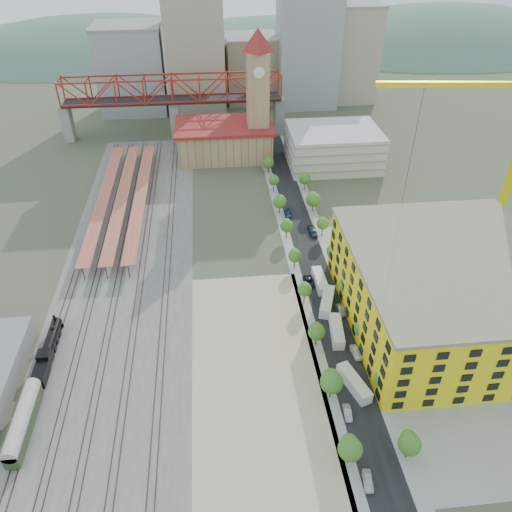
{
  "coord_description": "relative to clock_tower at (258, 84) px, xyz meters",
  "views": [
    {
      "loc": [
        -11.59,
        -105.27,
        84.3
      ],
      "look_at": [
        -1.07,
        -2.3,
        10.0
      ],
      "focal_mm": 35.0,
      "sensor_mm": 36.0,
      "label": 1
    }
  ],
  "objects": [
    {
      "name": "car_3",
      "position": [
        5.0,
        -47.08,
        -27.99
      ],
      "size": [
        2.57,
        5.06,
        1.41
      ],
      "primitive_type": "imported",
      "rotation": [
        0.0,
        0.0,
        -0.13
      ],
      "color": "navy",
      "rests_on": "ground"
    },
    {
      "name": "car_7",
      "position": [
        11.0,
        -58.99,
        -27.99
      ],
      "size": [
        2.42,
        5.02,
        1.41
      ],
      "primitive_type": "imported",
      "rotation": [
        0.0,
        0.0,
        0.09
      ],
      "color": "navy",
      "rests_on": "ground"
    },
    {
      "name": "street_trees",
      "position": [
        8.0,
        -74.99,
        -28.7
      ],
      "size": [
        15.4,
        124.4,
        8.0
      ],
      "color": "#3A671E",
      "rests_on": "ground"
    },
    {
      "name": "sidewalk_west",
      "position": [
        2.5,
        -64.99,
        -28.68
      ],
      "size": [
        3.0,
        170.0,
        0.04
      ],
      "primitive_type": "cube",
      "color": "gray",
      "rests_on": "ground"
    },
    {
      "name": "site_trailer_c",
      "position": [
        8.0,
        -92.0,
        -27.28
      ],
      "size": [
        6.03,
        10.69,
        2.84
      ],
      "primitive_type": "cube",
      "rotation": [
        0.0,
        0.0,
        -0.34
      ],
      "color": "silver",
      "rests_on": "ground"
    },
    {
      "name": "skyline",
      "position": [
        -0.53,
        62.32,
        -5.89
      ],
      "size": [
        133.0,
        46.0,
        60.0
      ],
      "color": "#9EA0A3",
      "rests_on": "ground"
    },
    {
      "name": "tower_crane",
      "position": [
        56.25,
        -72.68,
        6.34
      ],
      "size": [
        53.07,
        7.52,
        56.78
      ],
      "color": "yellow",
      "rests_on": "ground"
    },
    {
      "name": "car_5",
      "position": [
        11.0,
        -94.75,
        -27.98
      ],
      "size": [
        1.95,
        4.49,
        1.43
      ],
      "primitive_type": "imported",
      "rotation": [
        0.0,
        0.0,
        0.1
      ],
      "color": "gray",
      "rests_on": "ground"
    },
    {
      "name": "car_2",
      "position": [
        5.0,
        -82.77,
        -27.95
      ],
      "size": [
        2.57,
        5.41,
        1.49
      ],
      "primitive_type": "imported",
      "rotation": [
        0.0,
        0.0,
        -0.02
      ],
      "color": "black",
      "rests_on": "ground"
    },
    {
      "name": "site_trailer_b",
      "position": [
        8.0,
        -102.55,
        -27.33
      ],
      "size": [
        3.75,
        10.22,
        2.73
      ],
      "primitive_type": "cube",
      "rotation": [
        0.0,
        0.0,
        -0.11
      ],
      "color": "silver",
      "rests_on": "ground"
    },
    {
      "name": "parking_garage",
      "position": [
        28.0,
        -9.99,
        -21.7
      ],
      "size": [
        34.0,
        26.0,
        14.0
      ],
      "primitive_type": "cube",
      "color": "silver",
      "rests_on": "ground"
    },
    {
      "name": "truss_bridge",
      "position": [
        -33.0,
        25.01,
        -9.83
      ],
      "size": [
        94.0,
        9.6,
        25.6
      ],
      "color": "gray",
      "rests_on": "ground"
    },
    {
      "name": "car_6",
      "position": [
        11.0,
        -57.34,
        -28.03
      ],
      "size": [
        2.35,
        4.84,
        1.32
      ],
      "primitive_type": "imported",
      "rotation": [
        0.0,
        0.0,
        0.03
      ],
      "color": "black",
      "rests_on": "ground"
    },
    {
      "name": "platform_canopies",
      "position": [
        -49.0,
        -34.99,
        -24.7
      ],
      "size": [
        16.0,
        80.0,
        4.12
      ],
      "color": "#CA6E4E",
      "rests_on": "ground"
    },
    {
      "name": "sidewalk_east",
      "position": [
        13.5,
        -64.99,
        -28.68
      ],
      "size": [
        3.0,
        170.0,
        0.04
      ],
      "primitive_type": "cube",
      "color": "gray",
      "rests_on": "ground"
    },
    {
      "name": "ballast_strip",
      "position": [
        -44.0,
        -62.49,
        -28.67
      ],
      "size": [
        36.0,
        165.0,
        0.06
      ],
      "primitive_type": "cube",
      "color": "#605E59",
      "rests_on": "ground"
    },
    {
      "name": "coach",
      "position": [
        -58.0,
        -122.01,
        -25.81
      ],
      "size": [
        2.98,
        17.29,
        5.43
      ],
      "color": "#27361D",
      "rests_on": "ground"
    },
    {
      "name": "ground",
      "position": [
        -8.0,
        -79.99,
        -28.7
      ],
      "size": [
        400.0,
        400.0,
        0.0
      ],
      "primitive_type": "plane",
      "color": "#474C38",
      "rests_on": "ground"
    },
    {
      "name": "site_trailer_d",
      "position": [
        8.0,
        -83.35,
        -27.35
      ],
      "size": [
        2.78,
        9.88,
        2.69
      ],
      "primitive_type": "cube",
      "rotation": [
        0.0,
        0.0,
        0.02
      ],
      "color": "silver",
      "rests_on": "ground"
    },
    {
      "name": "station_hall",
      "position": [
        -13.0,
        2.01,
        -22.03
      ],
      "size": [
        38.0,
        24.0,
        13.1
      ],
      "color": "tan",
      "rests_on": "ground"
    },
    {
      "name": "clock_tower",
      "position": [
        0.0,
        0.0,
        0.0
      ],
      "size": [
        12.0,
        12.0,
        52.0
      ],
      "color": "tan",
      "rests_on": "ground"
    },
    {
      "name": "distant_hills",
      "position": [
        37.28,
        180.01,
        -108.23
      ],
      "size": [
        647.0,
        264.0,
        227.0
      ],
      "color": "#4C6B59",
      "rests_on": "ground"
    },
    {
      "name": "construction_building",
      "position": [
        34.0,
        -99.99,
        -19.29
      ],
      "size": [
        44.6,
        50.6,
        18.8
      ],
      "color": "yellow",
      "rests_on": "ground"
    },
    {
      "name": "car_0",
      "position": [
        5.0,
        -139.27,
        -27.95
      ],
      "size": [
        2.36,
        4.6,
        1.5
      ],
      "primitive_type": "imported",
      "rotation": [
        0.0,
        0.0,
        -0.14
      ],
      "color": "silver",
      "rests_on": "ground"
    },
    {
      "name": "construction_pad",
      "position": [
        37.0,
        -99.99,
        -28.67
      ],
      "size": [
        50.0,
        90.0,
        0.06
      ],
      "primitive_type": "cube",
      "color": "gray",
      "rests_on": "ground"
    },
    {
      "name": "dirt_lot",
      "position": [
        -12.0,
        -111.49,
        -28.67
      ],
      "size": [
        28.0,
        67.0,
        0.06
      ],
      "primitive_type": "cube",
      "color": "tan",
      "rests_on": "ground"
    },
    {
      "name": "site_trailer_a",
      "position": [
        8.0,
        -118.15,
        -27.32
      ],
      "size": [
        5.62,
        10.38,
        2.75
      ],
      "primitive_type": "cube",
      "rotation": [
        0.0,
        0.0,
        0.31
      ],
      "color": "silver",
      "rests_on": "ground"
    },
    {
      "name": "car_1",
      "position": [
        5.0,
        -124.79,
        -28.03
      ],
      "size": [
        1.71,
        4.16,
        1.34
      ],
      "primitive_type": "imported",
      "rotation": [
        0.0,
        0.0,
        -0.07
      ],
      "color": "#9D9CA2",
      "rests_on": "ground"
    },
    {
      "name": "rail_tracks",
      "position": [
        -45.8,
        -62.49,
        -28.55
      ],
      "size": [
        26.56,
        160.0,
        0.18
      ],
      "color": "#382B23",
      "rests_on": "ground"
    },
    {
      "name": "street_asphalt",
      "position": [
        8.0,
        -64.99,
        -28.67
      ],
      "size": [
        12.0,
        170.0,
        0.06
      ],
      "primitive_type": "cube",
      "color": "black",
      "rests_on": "ground"
    },
    {
      "name": "locomotive",
      "position": [
        -58.0,
        -102.14,
        -26.76
      ],
      "size": [
        2.69,
        20.75,
        5.19
      ],
      "color": "black",
      "rests_on": "ground"
    },
    {
      "name": "car_4",
      "position": [
        11.0,
        -109.1,
        -27.92
      ],
      "size": [
        2.28,
        4.73,
        1.56
      ],
      "primitive_type": "imported",
      "rotation": [
        0.0,
        0.0,
        0.1
      ],
      "color": "white",
      "rests_on": "ground"
    }
  ]
}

